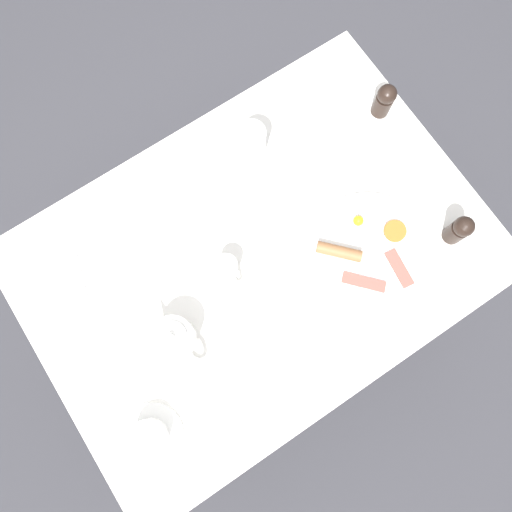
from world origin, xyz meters
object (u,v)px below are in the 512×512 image
Objects in this scene: pepper_grinder at (460,230)px; knife_by_plate at (326,142)px; salt_grinder at (384,100)px; breakfast_plate at (368,251)px; teapot_near at (174,339)px; water_glass_tall at (251,141)px; fork_by_plate at (82,286)px; teacup_with_saucer_left at (149,438)px; creamer_jug at (227,268)px.

pepper_grinder is 0.48× the size of knife_by_plate.
breakfast_plate is at bearing -40.86° from salt_grinder.
knife_by_plate is at bearing 164.58° from breakfast_plate.
salt_grinder is (-0.22, 0.77, 0.01)m from teapot_near.
water_glass_tall is 0.56m from pepper_grinder.
water_glass_tall is (-0.40, -0.09, 0.04)m from breakfast_plate.
teapot_near is at bearing 27.93° from fork_by_plate.
teapot_near is 1.18× the size of teacup_with_saucer_left.
teapot_near is 0.64m from knife_by_plate.
breakfast_plate is 2.89× the size of salt_grinder.
creamer_jug is at bearing -69.78° from knife_by_plate.
breakfast_plate is 0.40m from salt_grinder.
pepper_grinder is at bearing 31.49° from water_glass_tall.
knife_by_plate is (0.02, 0.73, -0.00)m from fork_by_plate.
fork_by_plate is at bearing 174.56° from teacup_with_saucer_left.
breakfast_plate is 3.31× the size of water_glass_tall.
creamer_jug is 0.36× the size of knife_by_plate.
breakfast_plate is at bearing 12.93° from water_glass_tall.
knife_by_plate is (0.09, 0.17, -0.05)m from water_glass_tall.
knife_by_plate is (-0.15, 0.40, -0.03)m from creamer_jug.
salt_grinder is at bearing 74.46° from water_glass_tall.
teacup_with_saucer_left is 1.01m from salt_grinder.
knife_by_plate is at bearing -91.50° from salt_grinder.
teapot_near reaches higher than pepper_grinder.
salt_grinder reaches higher than teacup_with_saucer_left.
creamer_jug is at bearing -76.01° from salt_grinder.
fork_by_plate is at bearing -115.38° from pepper_grinder.
knife_by_plate is at bearing -162.93° from pepper_grinder.
teapot_near reaches higher than breakfast_plate.
teapot_near reaches higher than water_glass_tall.
teapot_near is 1.90× the size of water_glass_tall.
water_glass_tall reaches higher than knife_by_plate.
knife_by_plate is at bearing -80.82° from teapot_near.
breakfast_plate is 1.74× the size of teapot_near.
creamer_jug is at bearing -43.55° from water_glass_tall.
teacup_with_saucer_left is at bearing -90.26° from pepper_grinder.
fork_by_plate is at bearing -82.08° from water_glass_tall.
fork_by_plate is (0.08, -0.55, -0.05)m from water_glass_tall.
salt_grinder reaches higher than creamer_jug.
pepper_grinder is 0.94m from fork_by_plate.
teapot_near is at bearing -98.51° from breakfast_plate.
teapot_near is 1.00× the size of fork_by_plate.
fork_by_plate is (-0.16, -0.32, -0.03)m from creamer_jug.
pepper_grinder and salt_grinder have the same top height.
water_glass_tall is (-0.47, 0.59, 0.02)m from teacup_with_saucer_left.
teapot_near is 1.66× the size of salt_grinder.
teacup_with_saucer_left is 0.85m from knife_by_plate.
teacup_with_saucer_left is (0.08, -0.68, 0.02)m from breakfast_plate.
breakfast_plate is 0.69m from teacup_with_saucer_left.
salt_grinder is at bearing -85.53° from teapot_near.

